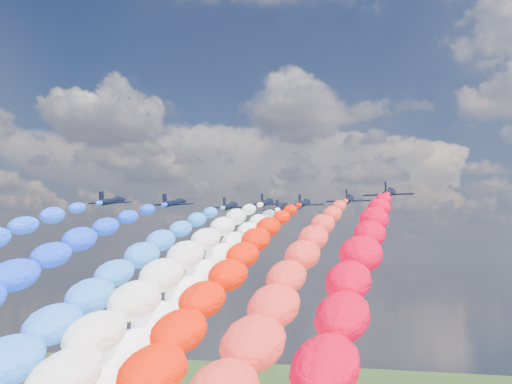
% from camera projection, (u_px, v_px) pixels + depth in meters
% --- Properties ---
extents(jet_0, '(9.09, 12.41, 4.54)m').
position_uv_depth(jet_0, '(112.00, 201.00, 131.83)').
color(jet_0, black).
extents(jet_1, '(9.85, 12.95, 4.54)m').
position_uv_depth(jet_1, '(174.00, 203.00, 136.09)').
color(jet_1, black).
extents(jet_2, '(9.41, 12.65, 4.54)m').
position_uv_depth(jet_2, '(230.00, 206.00, 144.56)').
color(jet_2, black).
extents(trail_2, '(7.03, 109.61, 43.43)m').
position_uv_depth(trail_2, '(102.00, 308.00, 88.84)').
color(trail_2, blue).
extents(jet_3, '(9.56, 12.75, 4.54)m').
position_uv_depth(jet_3, '(267.00, 203.00, 135.76)').
color(jet_3, black).
extents(trail_3, '(7.03, 109.61, 43.43)m').
position_uv_depth(trail_3, '(149.00, 314.00, 80.04)').
color(trail_3, white).
extents(jet_4, '(9.67, 12.83, 4.54)m').
position_uv_depth(jet_4, '(283.00, 208.00, 150.35)').
color(jet_4, black).
extents(trail_4, '(7.03, 109.61, 43.43)m').
position_uv_depth(trail_4, '(193.00, 305.00, 94.64)').
color(trail_4, white).
extents(jet_5, '(9.08, 12.41, 4.54)m').
position_uv_depth(jet_5, '(304.00, 203.00, 137.35)').
color(jet_5, black).
extents(trail_5, '(7.03, 109.61, 43.43)m').
position_uv_depth(trail_5, '(214.00, 313.00, 81.63)').
color(trail_5, '#EE1601').
extents(jet_6, '(9.55, 12.74, 4.54)m').
position_uv_depth(jet_6, '(349.00, 199.00, 127.83)').
color(jet_6, black).
extents(trail_6, '(7.03, 109.61, 43.43)m').
position_uv_depth(trail_6, '(282.00, 320.00, 72.12)').
color(trail_6, red).
extents(jet_7, '(9.65, 12.82, 4.54)m').
position_uv_depth(jet_7, '(389.00, 193.00, 114.91)').
color(jet_7, black).
extents(trail_7, '(7.03, 109.61, 43.43)m').
position_uv_depth(trail_7, '(346.00, 334.00, 59.19)').
color(trail_7, red).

